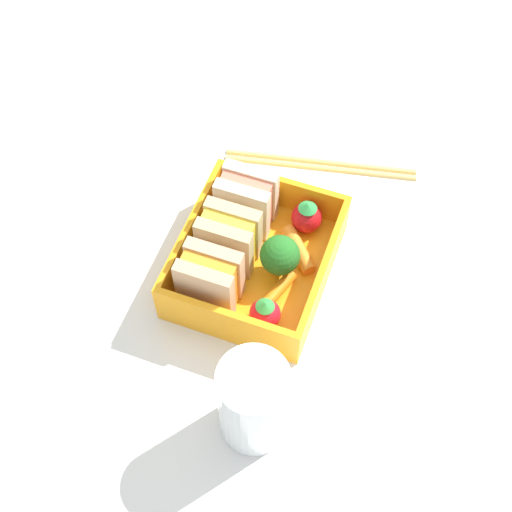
{
  "coord_description": "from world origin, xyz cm",
  "views": [
    {
      "loc": [
        -32.71,
        -11.9,
        58.44
      ],
      "look_at": [
        0.0,
        0.0,
        2.7
      ],
      "focal_mm": 50.0,
      "sensor_mm": 36.0,
      "label": 1
    }
  ],
  "objects_px": {
    "chopstick_pair": "(320,163)",
    "drinking_glass": "(253,402)",
    "sandwich_center": "(247,200)",
    "broccoli_floret": "(281,252)",
    "strawberry_far_left": "(307,217)",
    "carrot_stick_left": "(299,250)",
    "sandwich_left": "(210,279)",
    "strawberry_left": "(265,313)",
    "sandwich_center_left": "(229,238)",
    "carrot_stick_far_left": "(277,292)"
  },
  "relations": [
    {
      "from": "sandwich_center_left",
      "to": "sandwich_center",
      "type": "relative_size",
      "value": 1.0
    },
    {
      "from": "strawberry_far_left",
      "to": "chopstick_pair",
      "type": "bearing_deg",
      "value": 7.5
    },
    {
      "from": "broccoli_floret",
      "to": "carrot_stick_left",
      "type": "height_order",
      "value": "broccoli_floret"
    },
    {
      "from": "sandwich_center_left",
      "to": "carrot_stick_left",
      "type": "height_order",
      "value": "sandwich_center_left"
    },
    {
      "from": "carrot_stick_far_left",
      "to": "sandwich_center",
      "type": "bearing_deg",
      "value": 38.26
    },
    {
      "from": "strawberry_far_left",
      "to": "drinking_glass",
      "type": "height_order",
      "value": "drinking_glass"
    },
    {
      "from": "broccoli_floret",
      "to": "drinking_glass",
      "type": "height_order",
      "value": "drinking_glass"
    },
    {
      "from": "sandwich_left",
      "to": "strawberry_far_left",
      "type": "distance_m",
      "value": 0.12
    },
    {
      "from": "sandwich_center",
      "to": "drinking_glass",
      "type": "distance_m",
      "value": 0.2
    },
    {
      "from": "sandwich_center",
      "to": "drinking_glass",
      "type": "height_order",
      "value": "drinking_glass"
    },
    {
      "from": "strawberry_far_left",
      "to": "chopstick_pair",
      "type": "xyz_separation_m",
      "value": [
        0.09,
        0.01,
        -0.02
      ]
    },
    {
      "from": "strawberry_far_left",
      "to": "drinking_glass",
      "type": "xyz_separation_m",
      "value": [
        -0.2,
        -0.02,
        0.02
      ]
    },
    {
      "from": "carrot_stick_left",
      "to": "drinking_glass",
      "type": "bearing_deg",
      "value": -174.66
    },
    {
      "from": "sandwich_left",
      "to": "strawberry_left",
      "type": "distance_m",
      "value": 0.06
    },
    {
      "from": "sandwich_center",
      "to": "carrot_stick_left",
      "type": "relative_size",
      "value": 1.22
    },
    {
      "from": "strawberry_left",
      "to": "carrot_stick_left",
      "type": "xyz_separation_m",
      "value": [
        0.08,
        -0.01,
        -0.01
      ]
    },
    {
      "from": "sandwich_center",
      "to": "broccoli_floret",
      "type": "height_order",
      "value": "sandwich_center"
    },
    {
      "from": "strawberry_far_left",
      "to": "chopstick_pair",
      "type": "height_order",
      "value": "strawberry_far_left"
    },
    {
      "from": "carrot_stick_left",
      "to": "sandwich_center",
      "type": "bearing_deg",
      "value": 70.85
    },
    {
      "from": "strawberry_left",
      "to": "drinking_glass",
      "type": "distance_m",
      "value": 0.09
    },
    {
      "from": "carrot_stick_far_left",
      "to": "strawberry_far_left",
      "type": "distance_m",
      "value": 0.08
    },
    {
      "from": "sandwich_center_left",
      "to": "carrot_stick_far_left",
      "type": "relative_size",
      "value": 1.31
    },
    {
      "from": "sandwich_left",
      "to": "carrot_stick_far_left",
      "type": "xyz_separation_m",
      "value": [
        0.02,
        -0.06,
        -0.03
      ]
    },
    {
      "from": "sandwich_left",
      "to": "sandwich_center_left",
      "type": "distance_m",
      "value": 0.05
    },
    {
      "from": "sandwich_center_left",
      "to": "broccoli_floret",
      "type": "relative_size",
      "value": 1.3
    },
    {
      "from": "sandwich_left",
      "to": "strawberry_left",
      "type": "bearing_deg",
      "value": -97.61
    },
    {
      "from": "sandwich_center_left",
      "to": "strawberry_left",
      "type": "bearing_deg",
      "value": -134.6
    },
    {
      "from": "strawberry_left",
      "to": "strawberry_far_left",
      "type": "bearing_deg",
      "value": -1.55
    },
    {
      "from": "carrot_stick_left",
      "to": "broccoli_floret",
      "type": "bearing_deg",
      "value": 153.38
    },
    {
      "from": "sandwich_left",
      "to": "chopstick_pair",
      "type": "xyz_separation_m",
      "value": [
        0.19,
        -0.05,
        -0.04
      ]
    },
    {
      "from": "chopstick_pair",
      "to": "strawberry_far_left",
      "type": "bearing_deg",
      "value": -172.5
    },
    {
      "from": "drinking_glass",
      "to": "carrot_stick_far_left",
      "type": "bearing_deg",
      "value": 9.86
    },
    {
      "from": "sandwich_center",
      "to": "carrot_stick_far_left",
      "type": "relative_size",
      "value": 1.31
    },
    {
      "from": "carrot_stick_left",
      "to": "chopstick_pair",
      "type": "xyz_separation_m",
      "value": [
        0.12,
        0.01,
        -0.02
      ]
    },
    {
      "from": "carrot_stick_left",
      "to": "drinking_glass",
      "type": "distance_m",
      "value": 0.17
    },
    {
      "from": "strawberry_left",
      "to": "broccoli_floret",
      "type": "relative_size",
      "value": 0.72
    },
    {
      "from": "broccoli_floret",
      "to": "strawberry_far_left",
      "type": "distance_m",
      "value": 0.06
    },
    {
      "from": "sandwich_center",
      "to": "broccoli_floret",
      "type": "distance_m",
      "value": 0.06
    },
    {
      "from": "sandwich_center_left",
      "to": "carrot_stick_far_left",
      "type": "bearing_deg",
      "value": -113.41
    },
    {
      "from": "broccoli_floret",
      "to": "strawberry_far_left",
      "type": "bearing_deg",
      "value": -8.28
    },
    {
      "from": "chopstick_pair",
      "to": "drinking_glass",
      "type": "relative_size",
      "value": 2.01
    },
    {
      "from": "carrot_stick_far_left",
      "to": "drinking_glass",
      "type": "distance_m",
      "value": 0.12
    },
    {
      "from": "sandwich_left",
      "to": "strawberry_left",
      "type": "height_order",
      "value": "sandwich_left"
    },
    {
      "from": "broccoli_floret",
      "to": "sandwich_center_left",
      "type": "bearing_deg",
      "value": 94.44
    },
    {
      "from": "strawberry_left",
      "to": "broccoli_floret",
      "type": "bearing_deg",
      "value": 4.79
    },
    {
      "from": "sandwich_center",
      "to": "strawberry_far_left",
      "type": "relative_size",
      "value": 1.72
    },
    {
      "from": "sandwich_center_left",
      "to": "strawberry_far_left",
      "type": "xyz_separation_m",
      "value": [
        0.06,
        -0.06,
        -0.01
      ]
    },
    {
      "from": "broccoli_floret",
      "to": "chopstick_pair",
      "type": "distance_m",
      "value": 0.15
    },
    {
      "from": "sandwich_center",
      "to": "broccoli_floret",
      "type": "xyz_separation_m",
      "value": [
        -0.04,
        -0.05,
        -0.0
      ]
    },
    {
      "from": "sandwich_left",
      "to": "chopstick_pair",
      "type": "bearing_deg",
      "value": -13.41
    }
  ]
}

